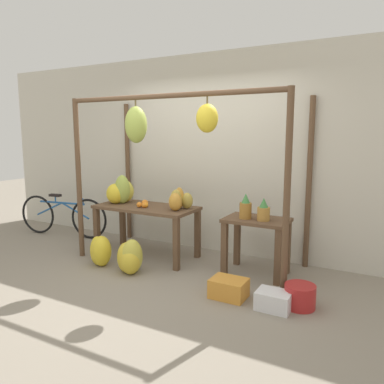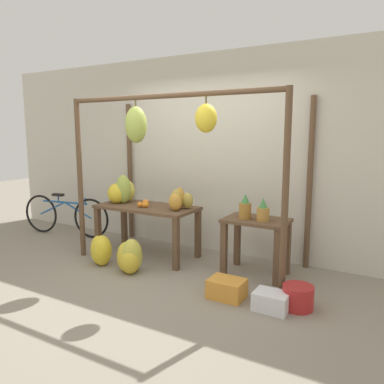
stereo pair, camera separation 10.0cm
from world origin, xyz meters
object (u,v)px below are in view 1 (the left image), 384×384
at_px(banana_pile_ground_left, 100,251).
at_px(papaya_pile, 179,200).
at_px(blue_bucket, 300,296).
at_px(fruit_crate_purple, 274,300).
at_px(fruit_crate_white, 229,288).
at_px(parked_bicycle, 63,216).
at_px(orange_pile, 144,204).
at_px(pineapple_cluster, 254,209).
at_px(banana_pile_ground_right, 131,258).
at_px(banana_pile_on_table, 121,191).

height_order(banana_pile_ground_left, papaya_pile, papaya_pile).
xyz_separation_m(blue_bucket, fruit_crate_purple, (-0.21, -0.16, -0.03)).
height_order(fruit_crate_white, parked_bicycle, parked_bicycle).
bearing_deg(orange_pile, pineapple_cluster, 3.25).
bearing_deg(banana_pile_ground_right, parked_bicycle, 158.29).
distance_m(orange_pile, pineapple_cluster, 1.53).
bearing_deg(parked_bicycle, banana_pile_ground_left, -27.28).
bearing_deg(blue_bucket, banana_pile_ground_right, -178.21).
bearing_deg(banana_pile_ground_left, parked_bicycle, 152.72).
height_order(banana_pile_on_table, parked_bicycle, banana_pile_on_table).
bearing_deg(fruit_crate_purple, banana_pile_on_table, 163.07).
height_order(banana_pile_ground_left, banana_pile_ground_right, banana_pile_ground_right).
bearing_deg(fruit_crate_purple, papaya_pile, 153.44).
relative_size(banana_pile_ground_left, banana_pile_ground_right, 0.93).
bearing_deg(banana_pile_ground_left, banana_pile_on_table, 103.11).
distance_m(banana_pile_ground_left, papaya_pile, 1.21).
bearing_deg(banana_pile_on_table, fruit_crate_purple, -16.93).
relative_size(orange_pile, parked_bicycle, 0.11).
bearing_deg(orange_pile, banana_pile_ground_right, -70.77).
distance_m(banana_pile_ground_left, fruit_crate_purple, 2.33).
height_order(blue_bucket, fruit_crate_purple, blue_bucket).
xyz_separation_m(blue_bucket, parked_bicycle, (-4.07, 0.75, 0.23)).
distance_m(orange_pile, blue_bucket, 2.37).
xyz_separation_m(pineapple_cluster, fruit_crate_white, (-0.01, -0.71, -0.71)).
bearing_deg(pineapple_cluster, banana_pile_ground_right, -154.03).
bearing_deg(pineapple_cluster, banana_pile_on_table, 179.88).
xyz_separation_m(fruit_crate_white, blue_bucket, (0.70, 0.13, 0.02)).
relative_size(banana_pile_ground_left, blue_bucket, 1.31).
height_order(banana_pile_ground_left, fruit_crate_purple, banana_pile_ground_left).
distance_m(banana_pile_ground_right, parked_bicycle, 2.20).
xyz_separation_m(banana_pile_on_table, fruit_crate_white, (1.98, -0.72, -0.78)).
height_order(pineapple_cluster, fruit_crate_purple, pineapple_cluster).
distance_m(pineapple_cluster, fruit_crate_white, 1.01).
bearing_deg(fruit_crate_white, parked_bicycle, 165.44).
xyz_separation_m(orange_pile, parked_bicycle, (-1.84, 0.25, -0.40)).
distance_m(fruit_crate_white, fruit_crate_purple, 0.49).
height_order(banana_pile_ground_right, fruit_crate_purple, banana_pile_ground_right).
relative_size(banana_pile_on_table, banana_pile_ground_left, 1.21).
height_order(orange_pile, pineapple_cluster, pineapple_cluster).
distance_m(fruit_crate_white, parked_bicycle, 3.48).
height_order(pineapple_cluster, papaya_pile, same).
distance_m(papaya_pile, fruit_crate_purple, 1.85).
bearing_deg(banana_pile_ground_left, orange_pile, 60.10).
xyz_separation_m(banana_pile_ground_left, papaya_pile, (0.81, 0.64, 0.64)).
relative_size(orange_pile, fruit_crate_purple, 0.56).
bearing_deg(banana_pile_ground_left, banana_pile_ground_right, -2.45).
relative_size(pineapple_cluster, fruit_crate_white, 1.00).
bearing_deg(fruit_crate_white, papaya_pile, 144.87).
height_order(pineapple_cluster, banana_pile_ground_right, pineapple_cluster).
height_order(banana_pile_ground_right, blue_bucket, banana_pile_ground_right).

